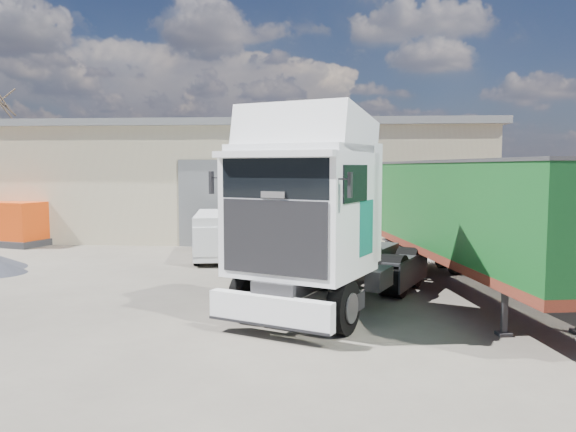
# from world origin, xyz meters

# --- Properties ---
(ground) EXTENTS (120.00, 120.00, 0.00)m
(ground) POSITION_xyz_m (0.00, 0.00, 0.00)
(ground) COLOR black
(ground) RESTS_ON ground
(warehouse) EXTENTS (30.60, 12.60, 5.42)m
(warehouse) POSITION_xyz_m (-6.00, 16.00, 2.66)
(warehouse) COLOR beige
(warehouse) RESTS_ON ground
(tractor_unit) EXTENTS (5.05, 7.17, 4.59)m
(tractor_unit) POSITION_xyz_m (2.04, -0.33, 1.93)
(tractor_unit) COLOR black
(tractor_unit) RESTS_ON ground
(box_trailer) EXTENTS (3.97, 10.67, 3.47)m
(box_trailer) POSITION_xyz_m (5.90, 1.72, 2.12)
(box_trailer) COLOR #2D2D30
(box_trailer) RESTS_ON ground
(panel_van) EXTENTS (2.31, 4.26, 1.65)m
(panel_van) POSITION_xyz_m (-1.67, 6.86, 0.85)
(panel_van) COLOR black
(panel_van) RESTS_ON ground
(orange_skip) EXTENTS (3.35, 2.59, 1.85)m
(orange_skip) POSITION_xyz_m (-11.11, 9.80, 0.81)
(orange_skip) COLOR #2D2D30
(orange_skip) RESTS_ON ground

